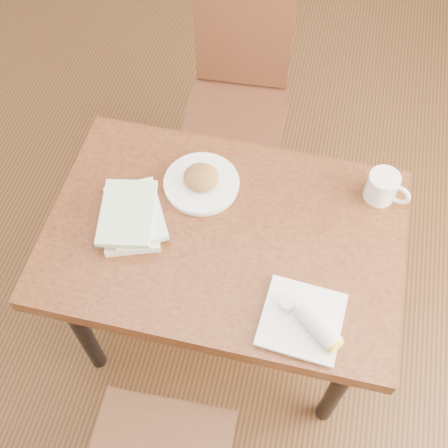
% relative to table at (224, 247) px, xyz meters
% --- Properties ---
extents(ground, '(4.00, 5.00, 0.01)m').
position_rel_table_xyz_m(ground, '(0.00, 0.00, -0.66)').
color(ground, '#472814').
rests_on(ground, ground).
extents(table, '(1.13, 0.76, 0.75)m').
position_rel_table_xyz_m(table, '(0.00, 0.00, 0.00)').
color(table, brown).
rests_on(table, ground).
extents(chair_far, '(0.45, 0.45, 0.95)m').
position_rel_table_xyz_m(chair_far, '(-0.13, 0.83, -0.11)').
color(chair_far, '#4F2416').
rests_on(chair_far, ground).
extents(plate_scone, '(0.25, 0.25, 0.08)m').
position_rel_table_xyz_m(plate_scone, '(-0.11, 0.16, 0.12)').
color(plate_scone, white).
rests_on(plate_scone, table).
extents(coffee_mug, '(0.15, 0.10, 0.10)m').
position_rel_table_xyz_m(coffee_mug, '(0.47, 0.25, 0.14)').
color(coffee_mug, white).
rests_on(coffee_mug, table).
extents(plate_burrito, '(0.24, 0.24, 0.08)m').
position_rel_table_xyz_m(plate_burrito, '(0.30, -0.25, 0.11)').
color(plate_burrito, white).
rests_on(plate_burrito, table).
extents(book_stack, '(0.26, 0.30, 0.07)m').
position_rel_table_xyz_m(book_stack, '(-0.29, -0.02, 0.12)').
color(book_stack, white).
rests_on(book_stack, table).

